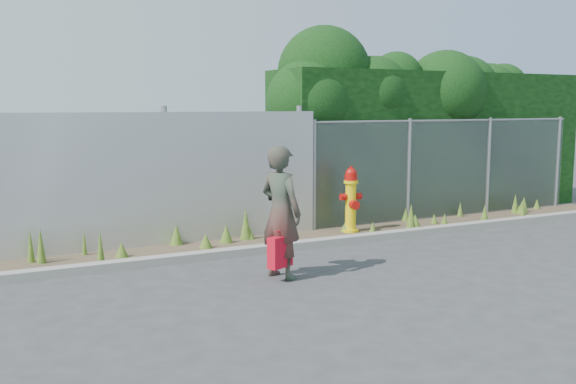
% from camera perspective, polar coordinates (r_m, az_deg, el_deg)
% --- Properties ---
extents(ground, '(80.00, 80.00, 0.00)m').
position_cam_1_polar(ground, '(8.88, 5.87, -7.38)').
color(ground, '#38373A').
rests_on(ground, ground).
extents(curb, '(16.00, 0.22, 0.12)m').
position_cam_1_polar(curb, '(10.38, 0.48, -4.78)').
color(curb, gray).
rests_on(curb, ground).
extents(weed_strip, '(16.00, 1.26, 0.54)m').
position_cam_1_polar(weed_strip, '(10.97, -1.49, -3.84)').
color(weed_strip, '#4B3A2B').
rests_on(weed_strip, ground).
extents(corrugated_fence, '(8.50, 0.21, 2.30)m').
position_cam_1_polar(corrugated_fence, '(10.37, -18.87, 0.64)').
color(corrugated_fence, '#BABEC2').
rests_on(corrugated_fence, ground).
extents(chainlink_fence, '(6.50, 0.07, 2.05)m').
position_cam_1_polar(chainlink_fence, '(13.60, 14.20, 2.10)').
color(chainlink_fence, gray).
rests_on(chainlink_fence, ground).
extents(hedge, '(7.60, 2.26, 3.90)m').
position_cam_1_polar(hedge, '(14.22, 11.27, 6.47)').
color(hedge, black).
rests_on(hedge, ground).
extents(fire_hydrant, '(0.41, 0.37, 1.22)m').
position_cam_1_polar(fire_hydrant, '(11.67, 5.61, -0.77)').
color(fire_hydrant, yellow).
rests_on(fire_hydrant, ground).
extents(woman, '(0.64, 0.76, 1.79)m').
position_cam_1_polar(woman, '(8.55, -0.64, -1.80)').
color(woman, '#0E5A43').
rests_on(woman, ground).
extents(red_tote_bag, '(0.38, 0.14, 0.49)m').
position_cam_1_polar(red_tote_bag, '(8.47, -0.71, -5.32)').
color(red_tote_bag, red).
extents(black_shoulder_bag, '(0.26, 0.11, 0.19)m').
position_cam_1_polar(black_shoulder_bag, '(8.78, -0.92, -0.08)').
color(black_shoulder_bag, black).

